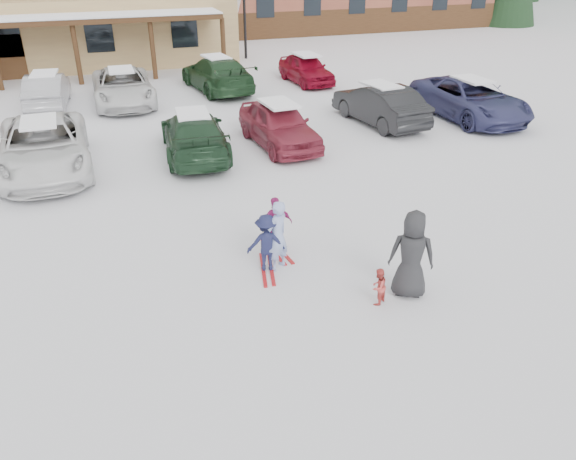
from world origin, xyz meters
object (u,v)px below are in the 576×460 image
object	(u,v)px
parked_car_10	(123,87)
parked_car_11	(217,74)
parked_car_6	(470,99)
parked_car_9	(47,90)
parked_car_2	(44,147)
child_navy	(267,243)
child_magenta	(276,225)
bystander_dark	(412,255)
parked_car_12	(306,69)
parked_car_4	(279,125)
toddler_red	(378,287)
parked_car_5	(380,104)
adult_skier	(277,236)
parked_car_3	(194,135)
lamp_post	(244,2)

from	to	relation	value
parked_car_10	parked_car_11	bearing A→B (deg)	13.77
parked_car_6	parked_car_9	xyz separation A→B (m)	(-15.82, 7.21, -0.06)
parked_car_2	child_navy	bearing A→B (deg)	-60.43
child_magenta	child_navy	bearing A→B (deg)	51.68
parked_car_9	bystander_dark	bearing A→B (deg)	116.47
parked_car_11	parked_car_12	distance (m)	4.48
parked_car_10	parked_car_11	xyz separation A→B (m)	(4.33, 1.02, 0.04)
child_magenta	parked_car_9	size ratio (longest dim) A/B	0.31
parked_car_9	parked_car_12	size ratio (longest dim) A/B	1.06
parked_car_4	parked_car_12	bearing A→B (deg)	59.60
parked_car_2	parked_car_6	xyz separation A→B (m)	(15.66, 0.67, -0.02)
toddler_red	parked_car_2	size ratio (longest dim) A/B	0.14
parked_car_9	parked_car_10	size ratio (longest dim) A/B	0.81
parked_car_10	child_navy	bearing A→B (deg)	-82.76
parked_car_4	parked_car_5	distance (m)	4.61
parked_car_4	parked_car_6	world-z (taller)	parked_car_6
parked_car_2	parked_car_4	world-z (taller)	parked_car_2
parked_car_2	parked_car_9	bearing A→B (deg)	89.70
child_navy	child_magenta	xyz separation A→B (m)	(0.44, 0.71, 0.02)
toddler_red	parked_car_11	size ratio (longest dim) A/B	0.14
child_navy	child_magenta	bearing A→B (deg)	-109.28
parked_car_9	parked_car_11	world-z (taller)	parked_car_11
parked_car_5	parked_car_12	xyz separation A→B (m)	(-0.23, 7.35, -0.06)
toddler_red	bystander_dark	distance (m)	0.91
adult_skier	parked_car_5	world-z (taller)	adult_skier
parked_car_5	child_magenta	bearing A→B (deg)	42.87
adult_skier	parked_car_6	size ratio (longest dim) A/B	0.29
toddler_red	parked_car_6	distance (m)	13.94
child_magenta	parked_car_9	world-z (taller)	parked_car_9
parked_car_9	parked_car_10	xyz separation A→B (m)	(3.06, -0.54, 0.03)
adult_skier	bystander_dark	xyz separation A→B (m)	(2.17, -1.81, 0.12)
child_magenta	parked_car_3	bearing A→B (deg)	-92.03
toddler_red	parked_car_10	bearing A→B (deg)	-112.17
bystander_dark	parked_car_9	distance (m)	18.92
lamp_post	parked_car_4	world-z (taller)	lamp_post
lamp_post	toddler_red	xyz separation A→B (m)	(-4.23, -25.31, -2.77)
bystander_dark	parked_car_11	size ratio (longest dim) A/B	0.34
lamp_post	parked_car_12	size ratio (longest dim) A/B	1.36
bystander_dark	parked_car_4	bearing A→B (deg)	-62.32
parked_car_9	parked_car_12	xyz separation A→B (m)	(11.87, 0.60, -0.01)
toddler_red	parked_car_12	size ratio (longest dim) A/B	0.19
parked_car_12	parked_car_10	bearing A→B (deg)	-176.28
lamp_post	parked_car_10	size ratio (longest dim) A/B	1.05
parked_car_10	lamp_post	bearing A→B (deg)	47.69
adult_skier	parked_car_9	xyz separation A→B (m)	(-5.07, 15.66, -0.09)
adult_skier	parked_car_6	xyz separation A→B (m)	(10.75, 8.45, -0.03)
lamp_post	bystander_dark	bearing A→B (deg)	-97.90
child_navy	parked_car_11	world-z (taller)	parked_car_11
toddler_red	parked_car_9	bearing A→B (deg)	-103.30
child_navy	parked_car_12	distance (m)	17.72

